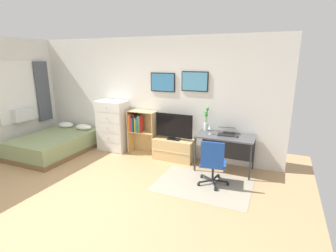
% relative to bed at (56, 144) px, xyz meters
% --- Properties ---
extents(ground_plane, '(7.20, 7.20, 0.00)m').
position_rel_bed_xyz_m(ground_plane, '(2.05, -1.42, -0.23)').
color(ground_plane, tan).
extents(wall_back_with_posters, '(6.12, 0.09, 2.70)m').
position_rel_bed_xyz_m(wall_back_with_posters, '(2.06, 1.01, 1.13)').
color(wall_back_with_posters, silver).
rests_on(wall_back_with_posters, ground_plane).
extents(area_rug, '(1.70, 1.20, 0.01)m').
position_rel_bed_xyz_m(area_rug, '(3.76, -0.17, -0.23)').
color(area_rug, '#9E937F').
rests_on(area_rug, ground_plane).
extents(bed, '(1.37, 1.92, 0.58)m').
position_rel_bed_xyz_m(bed, '(0.00, 0.00, 0.00)').
color(bed, brown).
rests_on(bed, ground_plane).
extents(dresser, '(0.73, 0.46, 1.24)m').
position_rel_bed_xyz_m(dresser, '(1.17, 0.74, 0.39)').
color(dresser, white).
rests_on(dresser, ground_plane).
extents(bookshelf, '(0.67, 0.30, 1.05)m').
position_rel_bed_xyz_m(bookshelf, '(1.90, 0.80, 0.39)').
color(bookshelf, tan).
rests_on(bookshelf, ground_plane).
extents(tv_stand, '(0.90, 0.41, 0.48)m').
position_rel_bed_xyz_m(tv_stand, '(2.80, 0.75, 0.01)').
color(tv_stand, tan).
rests_on(tv_stand, ground_plane).
extents(television, '(0.86, 0.16, 0.59)m').
position_rel_bed_xyz_m(television, '(2.80, 0.73, 0.54)').
color(television, black).
rests_on(television, tv_stand).
extents(desk, '(1.14, 0.62, 0.74)m').
position_rel_bed_xyz_m(desk, '(3.96, 0.72, 0.38)').
color(desk, '#4C4C4F').
rests_on(desk, ground_plane).
extents(office_chair, '(0.57, 0.58, 0.86)m').
position_rel_bed_xyz_m(office_chair, '(3.90, -0.13, 0.23)').
color(office_chair, '#232326').
rests_on(office_chair, ground_plane).
extents(laptop, '(0.38, 0.40, 0.15)m').
position_rel_bed_xyz_m(laptop, '(3.95, 0.74, 0.57)').
color(laptop, black).
rests_on(laptop, desk).
extents(computer_mouse, '(0.06, 0.10, 0.03)m').
position_rel_bed_xyz_m(computer_mouse, '(4.18, 0.62, 0.53)').
color(computer_mouse, '#262628').
rests_on(computer_mouse, desk).
extents(bamboo_vase, '(0.10, 0.09, 0.50)m').
position_rel_bed_xyz_m(bamboo_vase, '(3.49, 0.85, 0.73)').
color(bamboo_vase, silver).
rests_on(bamboo_vase, desk).
extents(wine_glass, '(0.07, 0.07, 0.18)m').
position_rel_bed_xyz_m(wine_glass, '(3.64, 0.60, 0.64)').
color(wine_glass, silver).
rests_on(wine_glass, desk).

